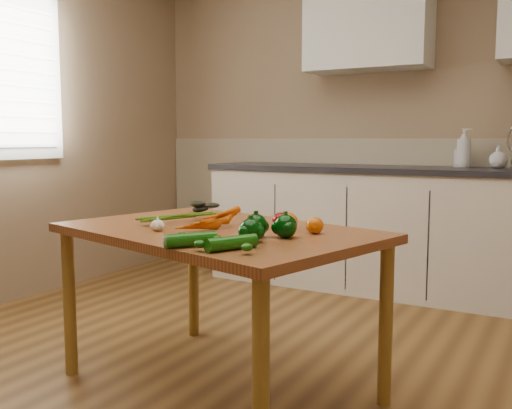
{
  "coord_description": "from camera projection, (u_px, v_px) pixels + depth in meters",
  "views": [
    {
      "loc": [
        1.3,
        -1.82,
        1.09
      ],
      "look_at": [
        0.02,
        0.45,
        0.79
      ],
      "focal_mm": 40.0,
      "sensor_mm": 36.0,
      "label": 1
    }
  ],
  "objects": [
    {
      "name": "pepper_b",
      "position": [
        286.0,
        226.0,
        2.19
      ],
      "size": [
        0.09,
        0.09,
        0.09
      ],
      "primitive_type": "sphere",
      "color": "#023005",
      "rests_on": "table"
    },
    {
      "name": "zucchini_a",
      "position": [
        231.0,
        243.0,
        1.95
      ],
      "size": [
        0.13,
        0.19,
        0.05
      ],
      "primitive_type": "cylinder",
      "rotation": [
        1.57,
        0.0,
        -0.45
      ],
      "color": "#0C4707",
      "rests_on": "table"
    },
    {
      "name": "zucchini_b",
      "position": [
        191.0,
        240.0,
        2.01
      ],
      "size": [
        0.15,
        0.18,
        0.05
      ],
      "primitive_type": "cylinder",
      "rotation": [
        1.57,
        0.0,
        -0.6
      ],
      "color": "#0C4707",
      "rests_on": "table"
    },
    {
      "name": "tomato_c",
      "position": [
        315.0,
        225.0,
        2.29
      ],
      "size": [
        0.07,
        0.07,
        0.07
      ],
      "primitive_type": "ellipsoid",
      "color": "#D35905",
      "rests_on": "table"
    },
    {
      "name": "counter_run",
      "position": [
        400.0,
        229.0,
        4.07
      ],
      "size": [
        2.84,
        0.64,
        1.14
      ],
      "color": "beige",
      "rests_on": "ground"
    },
    {
      "name": "upper_cabinets",
      "position": [
        455.0,
        12.0,
        3.86
      ],
      "size": [
        2.15,
        0.35,
        0.7
      ],
      "color": "silver",
      "rests_on": "room"
    },
    {
      "name": "room",
      "position": [
        220.0,
        101.0,
        2.34
      ],
      "size": [
        4.04,
        5.04,
        2.64
      ],
      "color": "brown",
      "rests_on": "ground"
    },
    {
      "name": "garlic_bulb",
      "position": [
        158.0,
        225.0,
        2.36
      ],
      "size": [
        0.06,
        0.06,
        0.05
      ],
      "primitive_type": "ellipsoid",
      "color": "white",
      "rests_on": "table"
    },
    {
      "name": "soap_bottle_a",
      "position": [
        464.0,
        148.0,
        3.94
      ],
      "size": [
        0.12,
        0.12,
        0.27
      ],
      "primitive_type": "imported",
      "rotation": [
        0.0,
        0.0,
        1.7
      ],
      "color": "silver",
      "rests_on": "counter_run"
    },
    {
      "name": "table",
      "position": [
        217.0,
        246.0,
        2.45
      ],
      "size": [
        1.5,
        1.16,
        0.71
      ],
      "rotation": [
        0.0,
        0.0,
        -0.25
      ],
      "color": "#99562C",
      "rests_on": "ground"
    },
    {
      "name": "pepper_a",
      "position": [
        256.0,
        226.0,
        2.2
      ],
      "size": [
        0.09,
        0.09,
        0.09
      ],
      "primitive_type": "sphere",
      "color": "#023005",
      "rests_on": "table"
    },
    {
      "name": "pepper_c",
      "position": [
        251.0,
        230.0,
        2.1
      ],
      "size": [
        0.09,
        0.09,
        0.09
      ],
      "primitive_type": "sphere",
      "color": "#023005",
      "rests_on": "table"
    },
    {
      "name": "tomato_b",
      "position": [
        288.0,
        221.0,
        2.38
      ],
      "size": [
        0.08,
        0.08,
        0.07
      ],
      "primitive_type": "ellipsoid",
      "color": "#D35905",
      "rests_on": "table"
    },
    {
      "name": "tomato_a",
      "position": [
        281.0,
        221.0,
        2.42
      ],
      "size": [
        0.08,
        0.08,
        0.07
      ],
      "primitive_type": "ellipsoid",
      "color": "#7F0207",
      "rests_on": "table"
    },
    {
      "name": "leafy_greens",
      "position": [
        202.0,
        204.0,
        2.91
      ],
      "size": [
        0.19,
        0.17,
        0.1
      ],
      "primitive_type": null,
      "color": "black",
      "rests_on": "table"
    },
    {
      "name": "soap_bottle_b",
      "position": [
        461.0,
        154.0,
        3.97
      ],
      "size": [
        0.09,
        0.09,
        0.18
      ],
      "primitive_type": "imported",
      "rotation": [
        0.0,
        0.0,
        1.54
      ],
      "color": "silver",
      "rests_on": "counter_run"
    },
    {
      "name": "soap_bottle_c",
      "position": [
        498.0,
        157.0,
        3.81
      ],
      "size": [
        0.17,
        0.17,
        0.15
      ],
      "primitive_type": "imported",
      "rotation": [
        0.0,
        0.0,
        5.71
      ],
      "color": "silver",
      "rests_on": "counter_run"
    },
    {
      "name": "carrot_bunch",
      "position": [
        202.0,
        219.0,
        2.47
      ],
      "size": [
        0.29,
        0.25,
        0.07
      ],
      "primitive_type": null,
      "rotation": [
        0.0,
        0.0,
        -0.25
      ],
      "color": "#C95304",
      "rests_on": "table"
    }
  ]
}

